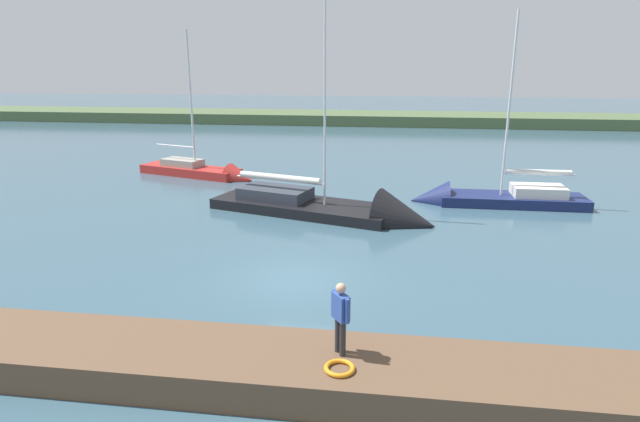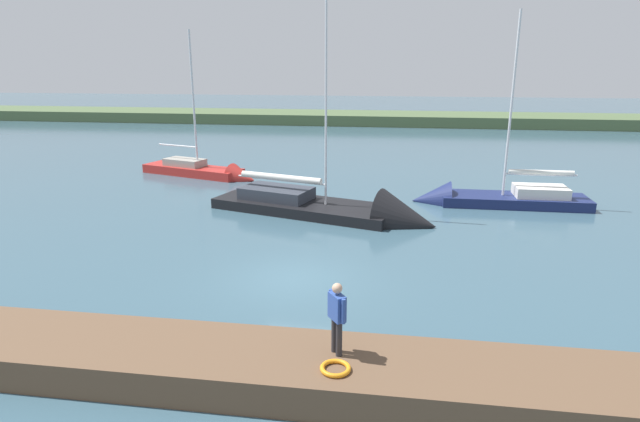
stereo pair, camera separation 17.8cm
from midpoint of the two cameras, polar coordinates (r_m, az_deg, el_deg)
The scene contains 8 objects.
ground_plane at distance 17.86m, azimuth -2.46°, elevation -7.36°, with size 200.00×200.00×0.00m, color #385666.
far_shoreline at distance 63.91m, azimuth 5.59°, elevation 9.48°, with size 180.00×8.00×2.40m, color #4C603D.
dock_pier at distance 12.52m, azimuth -7.80°, elevation -16.35°, with size 27.71×2.43×0.79m, color brown.
life_ring_buoy at distance 11.51m, azimuth 2.15°, elevation -16.72°, with size 0.66×0.66×0.10m, color orange.
sailboat_far_right at distance 24.70m, azimuth 3.18°, elevation -0.29°, with size 11.35×5.96×12.97m.
sailboat_far_left at distance 28.29m, azimuth 17.84°, elevation 1.00°, with size 8.72×2.19×10.46m.
sailboat_outer_mooring at distance 34.35m, azimuth -12.10°, elevation 4.02°, with size 8.34×4.25×9.76m.
person_on_dock at distance 11.64m, azimuth 2.30°, elevation -11.09°, with size 0.44×0.54×1.69m.
Camera 2 is at (-3.23, 16.09, 7.04)m, focal length 29.43 mm.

